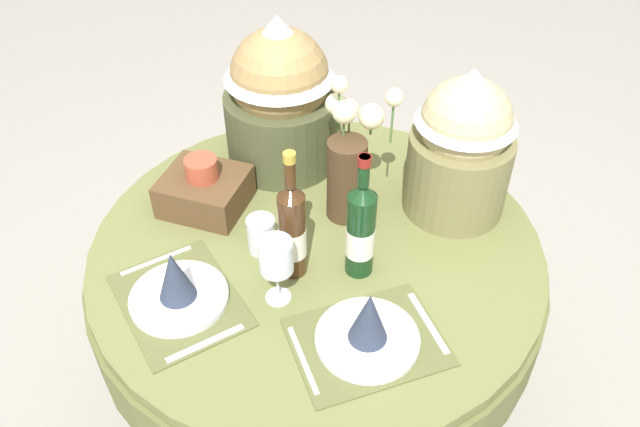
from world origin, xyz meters
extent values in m
plane|color=#9E998E|center=(0.00, 0.00, 0.00)|extent=(8.00, 8.00, 0.00)
cylinder|color=olive|center=(0.00, 0.00, 0.75)|extent=(1.20, 1.20, 0.04)
cylinder|color=#626738|center=(0.00, 0.00, 0.65)|extent=(1.23, 1.23, 0.17)
cylinder|color=black|center=(0.00, 0.00, 0.38)|extent=(0.12, 0.12, 0.70)
cylinder|color=black|center=(0.00, 0.00, 0.01)|extent=(0.63, 0.63, 0.03)
cube|color=brown|center=(-0.25, -0.30, 0.78)|extent=(0.43, 0.42, 0.00)
cylinder|color=white|center=(-0.25, -0.30, 0.79)|extent=(0.24, 0.24, 0.02)
cone|color=#2D384C|center=(-0.25, -0.30, 0.86)|extent=(0.09, 0.09, 0.14)
cube|color=silver|center=(-0.37, -0.20, 0.78)|extent=(0.13, 0.15, 0.00)
cube|color=silver|center=(-0.13, -0.40, 0.78)|extent=(0.13, 0.16, 0.00)
cube|color=brown|center=(0.22, -0.27, 0.78)|extent=(0.43, 0.42, 0.00)
cylinder|color=white|center=(0.22, -0.27, 0.79)|extent=(0.24, 0.24, 0.02)
cone|color=#2D384C|center=(0.22, -0.27, 0.86)|extent=(0.09, 0.09, 0.14)
cube|color=silver|center=(0.10, -0.37, 0.78)|extent=(0.13, 0.16, 0.00)
cube|color=silver|center=(0.34, -0.18, 0.78)|extent=(0.13, 0.16, 0.00)
cylinder|color=#47331E|center=(0.04, 0.14, 0.89)|extent=(0.11, 0.11, 0.24)
sphere|color=beige|center=(0.02, 0.17, 1.09)|extent=(0.06, 0.06, 0.06)
cylinder|color=#4C7038|center=(0.02, 0.17, 1.04)|extent=(0.01, 0.01, 0.05)
sphere|color=beige|center=(0.14, 0.18, 1.15)|extent=(0.05, 0.05, 0.05)
cylinder|color=#4C7038|center=(0.14, 0.18, 1.07)|extent=(0.01, 0.01, 0.12)
sphere|color=beige|center=(0.00, 0.18, 1.15)|extent=(0.04, 0.04, 0.04)
cylinder|color=#4C7038|center=(0.00, 0.18, 1.08)|extent=(0.01, 0.01, 0.13)
sphere|color=beige|center=(0.08, 0.20, 1.07)|extent=(0.07, 0.07, 0.07)
cylinder|color=#4C7038|center=(0.08, 0.20, 1.03)|extent=(0.01, 0.01, 0.03)
sphere|color=beige|center=(0.03, 0.19, 1.09)|extent=(0.05, 0.05, 0.05)
cylinder|color=#4C7038|center=(0.03, 0.19, 1.04)|extent=(0.01, 0.01, 0.06)
sphere|color=beige|center=(-0.02, 0.21, 1.08)|extent=(0.06, 0.06, 0.06)
cylinder|color=#4C7038|center=(-0.02, 0.21, 1.04)|extent=(0.01, 0.01, 0.05)
cylinder|color=#143819|center=(0.13, -0.06, 0.89)|extent=(0.07, 0.07, 0.24)
cylinder|color=silver|center=(0.13, -0.06, 0.87)|extent=(0.07, 0.07, 0.08)
cone|color=#143819|center=(0.13, -0.06, 1.03)|extent=(0.07, 0.07, 0.03)
cylinder|color=#143819|center=(0.13, -0.06, 1.09)|extent=(0.03, 0.03, 0.08)
cylinder|color=maroon|center=(0.13, -0.06, 1.12)|extent=(0.03, 0.03, 0.02)
cylinder|color=#422814|center=(-0.02, -0.11, 0.89)|extent=(0.07, 0.07, 0.24)
cylinder|color=silver|center=(-0.02, -0.11, 0.87)|extent=(0.07, 0.07, 0.08)
cone|color=#422814|center=(-0.02, -0.11, 1.03)|extent=(0.07, 0.07, 0.03)
cylinder|color=#422814|center=(-0.02, -0.11, 1.09)|extent=(0.03, 0.03, 0.09)
cylinder|color=#B29933|center=(-0.02, -0.11, 1.13)|extent=(0.03, 0.03, 0.02)
cylinder|color=silver|center=(-0.03, -0.21, 0.78)|extent=(0.06, 0.06, 0.00)
cylinder|color=silver|center=(-0.03, -0.21, 0.83)|extent=(0.01, 0.01, 0.10)
cylinder|color=silver|center=(-0.03, -0.21, 0.92)|extent=(0.08, 0.08, 0.09)
cylinder|color=silver|center=(-0.13, -0.07, 0.82)|extent=(0.07, 0.07, 0.10)
cylinder|color=#474C2D|center=(-0.22, 0.33, 0.89)|extent=(0.34, 0.34, 0.22)
sphere|color=#9E7F4C|center=(-0.22, 0.33, 1.06)|extent=(0.28, 0.28, 0.28)
cone|color=silver|center=(-0.22, 0.33, 1.15)|extent=(0.32, 0.32, 0.18)
cylinder|color=olive|center=(0.31, 0.27, 0.89)|extent=(0.28, 0.28, 0.23)
sphere|color=#C6B784|center=(0.31, 0.27, 1.05)|extent=(0.24, 0.24, 0.24)
cone|color=silver|center=(0.31, 0.27, 1.13)|extent=(0.27, 0.27, 0.15)
cube|color=brown|center=(-0.35, 0.05, 0.82)|extent=(0.22, 0.20, 0.10)
cylinder|color=#B24C33|center=(-0.35, 0.05, 0.90)|extent=(0.09, 0.09, 0.06)
camera|label=1|loc=(0.41, -1.18, 1.98)|focal=36.53mm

